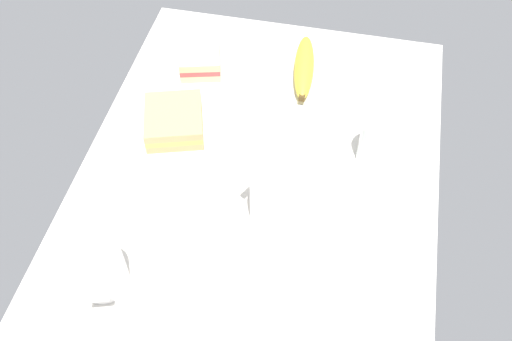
% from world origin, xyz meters
% --- Properties ---
extents(tabletop, '(0.90, 0.64, 0.02)m').
position_xyz_m(tabletop, '(0.00, 0.00, 0.01)').
color(tabletop, beige).
rests_on(tabletop, ground).
extents(coffee_mug_black, '(0.09, 0.11, 0.10)m').
position_xyz_m(coffee_mug_black, '(0.07, 0.05, 0.07)').
color(coffee_mug_black, white).
rests_on(coffee_mug_black, tabletop).
extents(coffee_mug_milky, '(0.10, 0.08, 0.09)m').
position_xyz_m(coffee_mug_milky, '(0.25, -0.19, 0.07)').
color(coffee_mug_milky, white).
rests_on(coffee_mug_milky, tabletop).
extents(sandwich_main, '(0.11, 0.10, 0.04)m').
position_xyz_m(sandwich_main, '(-0.27, -0.18, 0.04)').
color(sandwich_main, beige).
rests_on(sandwich_main, tabletop).
extents(sandwich_side, '(0.14, 0.14, 0.04)m').
position_xyz_m(sandwich_side, '(-0.09, -0.18, 0.04)').
color(sandwich_side, tan).
rests_on(sandwich_side, tabletop).
extents(glass_of_milk, '(0.07, 0.07, 0.09)m').
position_xyz_m(glass_of_milk, '(-0.10, 0.20, 0.06)').
color(glass_of_milk, silver).
rests_on(glass_of_milk, tabletop).
extents(banana, '(0.19, 0.06, 0.04)m').
position_xyz_m(banana, '(-0.29, 0.04, 0.04)').
color(banana, yellow).
rests_on(banana, tabletop).
extents(spoon, '(0.07, 0.10, 0.01)m').
position_xyz_m(spoon, '(0.24, 0.00, 0.02)').
color(spoon, silver).
rests_on(spoon, tabletop).
extents(paper_napkin, '(0.18, 0.18, 0.00)m').
position_xyz_m(paper_napkin, '(0.08, -0.17, 0.02)').
color(paper_napkin, white).
rests_on(paper_napkin, tabletop).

